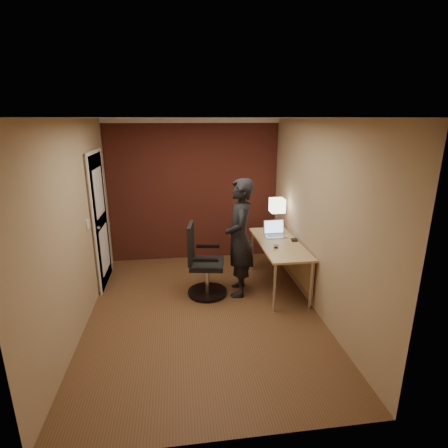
{
  "coord_description": "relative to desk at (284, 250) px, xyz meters",
  "views": [
    {
      "loc": [
        -0.29,
        -4.17,
        2.49
      ],
      "look_at": [
        0.35,
        0.55,
        1.05
      ],
      "focal_mm": 28.0,
      "sensor_mm": 36.0,
      "label": 1
    }
  ],
  "objects": [
    {
      "name": "mouse",
      "position": [
        -0.18,
        -0.2,
        0.14
      ],
      "size": [
        0.09,
        0.12,
        0.03
      ],
      "primitive_type": "cube",
      "rotation": [
        0.0,
        0.0,
        -0.39
      ],
      "color": "black",
      "rests_on": "desk"
    },
    {
      "name": "room",
      "position": [
        -1.53,
        0.99,
        0.77
      ],
      "size": [
        4.0,
        4.0,
        4.0
      ],
      "color": "brown",
      "rests_on": "ground"
    },
    {
      "name": "desk",
      "position": [
        0.0,
        0.0,
        0.0
      ],
      "size": [
        0.6,
        1.5,
        0.73
      ],
      "color": "#D6BC7B",
      "rests_on": "ground"
    },
    {
      "name": "person",
      "position": [
        -0.69,
        -0.09,
        0.26
      ],
      "size": [
        0.5,
        0.68,
        1.71
      ],
      "primitive_type": "imported",
      "rotation": [
        0.0,
        0.0,
        -1.73
      ],
      "color": "black",
      "rests_on": "ground"
    },
    {
      "name": "desk_lamp",
      "position": [
        0.04,
        0.56,
        0.55
      ],
      "size": [
        0.22,
        0.22,
        0.54
      ],
      "color": "silver",
      "rests_on": "desk"
    },
    {
      "name": "laptop",
      "position": [
        -0.05,
        0.33,
        0.19
      ],
      "size": [
        0.34,
        0.27,
        0.23
      ],
      "color": "silver",
      "rests_on": "desk"
    },
    {
      "name": "wallet",
      "position": [
        0.17,
        0.04,
        0.14
      ],
      "size": [
        0.11,
        0.13,
        0.02
      ],
      "primitive_type": "cube",
      "rotation": [
        0.0,
        0.0,
        -0.2
      ],
      "color": "black",
      "rests_on": "desk"
    },
    {
      "name": "office_chair",
      "position": [
        -1.23,
        -0.08,
        -0.13
      ],
      "size": [
        0.57,
        0.63,
        1.06
      ],
      "color": "black",
      "rests_on": "ground"
    }
  ]
}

